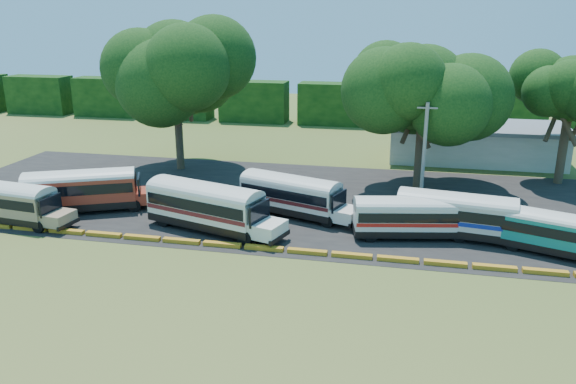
% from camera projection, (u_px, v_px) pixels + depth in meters
% --- Properties ---
extents(ground, '(160.00, 160.00, 0.00)m').
position_uv_depth(ground, '(239.00, 254.00, 37.73)').
color(ground, '#38531B').
rests_on(ground, ground).
extents(asphalt_strip, '(64.00, 24.00, 0.02)m').
position_uv_depth(asphalt_strip, '(290.00, 200.00, 48.72)').
color(asphalt_strip, black).
rests_on(asphalt_strip, ground).
extents(curb, '(53.70, 0.45, 0.30)m').
position_uv_depth(curb, '(243.00, 246.00, 38.61)').
color(curb, '#C08816').
rests_on(curb, ground).
extents(terminal_building, '(19.00, 9.00, 4.00)m').
position_uv_depth(terminal_building, '(475.00, 142.00, 61.54)').
color(terminal_building, silver).
rests_on(terminal_building, ground).
extents(treeline_backdrop, '(130.00, 4.00, 6.00)m').
position_uv_depth(treeline_backdrop, '(334.00, 104.00, 81.60)').
color(treeline_backdrop, black).
rests_on(treeline_backdrop, ground).
extents(bus_beige, '(9.95, 3.54, 3.20)m').
position_uv_depth(bus_beige, '(8.00, 200.00, 42.90)').
color(bus_beige, black).
rests_on(bus_beige, ground).
extents(bus_red, '(10.69, 6.74, 3.48)m').
position_uv_depth(bus_red, '(84.00, 188.00, 45.43)').
color(bus_red, black).
rests_on(bus_red, ground).
extents(bus_cream_west, '(11.29, 5.84, 3.61)m').
position_uv_depth(bus_cream_west, '(208.00, 204.00, 41.41)').
color(bus_cream_west, black).
rests_on(bus_cream_west, ground).
extents(bus_cream_east, '(10.20, 5.57, 3.27)m').
position_uv_depth(bus_cream_east, '(293.00, 193.00, 44.52)').
color(bus_cream_east, black).
rests_on(bus_cream_east, ground).
extents(bus_white_red, '(9.49, 4.00, 3.03)m').
position_uv_depth(bus_white_red, '(410.00, 215.00, 40.08)').
color(bus_white_red, black).
rests_on(bus_white_red, ground).
extents(bus_white_blue, '(10.32, 3.94, 3.31)m').
position_uv_depth(bus_white_blue, '(459.00, 213.00, 40.03)').
color(bus_white_blue, black).
rests_on(bus_white_blue, ground).
extents(bus_teal, '(9.11, 5.16, 2.93)m').
position_uv_depth(bus_teal, '(561.00, 232.00, 37.08)').
color(bus_teal, black).
rests_on(bus_teal, ground).
extents(tree_west, '(11.55, 11.55, 15.01)m').
position_uv_depth(tree_west, '(175.00, 64.00, 55.45)').
color(tree_west, '#3C281E').
rests_on(tree_west, ground).
extents(tree_center, '(10.31, 10.31, 13.01)m').
position_uv_depth(tree_center, '(424.00, 88.00, 49.54)').
color(tree_center, '#3C281E').
rests_on(tree_center, ground).
extents(tree_east, '(8.13, 8.13, 11.95)m').
position_uv_depth(tree_east, '(572.00, 89.00, 51.00)').
color(tree_east, '#3C281E').
rests_on(tree_east, ground).
extents(utility_pole, '(1.60, 0.30, 8.82)m').
position_uv_depth(utility_pole, '(424.00, 156.00, 45.29)').
color(utility_pole, gray).
rests_on(utility_pole, ground).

